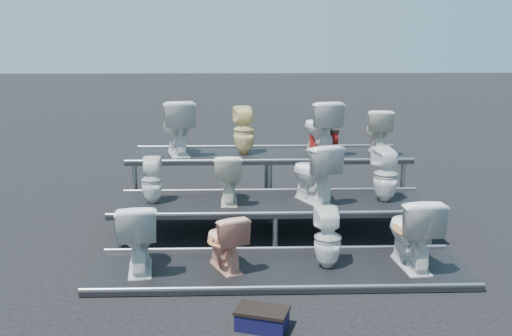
{
  "coord_description": "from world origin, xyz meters",
  "views": [
    {
      "loc": [
        -0.46,
        -7.33,
        2.56
      ],
      "look_at": [
        -0.23,
        0.1,
        0.9
      ],
      "focal_mm": 40.0,
      "sensor_mm": 36.0,
      "label": 1
    }
  ],
  "objects_px": {
    "toilet_2": "(328,238)",
    "toilet_6": "(314,172)",
    "toilet_1": "(225,241)",
    "toilet_4": "(152,180)",
    "toilet_7": "(386,174)",
    "toilet_9": "(244,130)",
    "toilet_11": "(378,131)",
    "toilet_5": "(228,178)",
    "toilet_3": "(412,231)",
    "toilet_8": "(177,127)",
    "toilet_10": "(320,127)",
    "step_stool": "(262,320)",
    "red_crate": "(323,141)",
    "toilet_0": "(138,236)"
  },
  "relations": [
    {
      "from": "toilet_6",
      "to": "toilet_10",
      "type": "height_order",
      "value": "toilet_10"
    },
    {
      "from": "toilet_9",
      "to": "toilet_0",
      "type": "bearing_deg",
      "value": 56.61
    },
    {
      "from": "toilet_9",
      "to": "toilet_10",
      "type": "height_order",
      "value": "toilet_10"
    },
    {
      "from": "toilet_3",
      "to": "red_crate",
      "type": "xyz_separation_m",
      "value": [
        -0.6,
        2.79,
        0.54
      ]
    },
    {
      "from": "toilet_1",
      "to": "toilet_7",
      "type": "bearing_deg",
      "value": -173.03
    },
    {
      "from": "toilet_6",
      "to": "toilet_11",
      "type": "height_order",
      "value": "toilet_11"
    },
    {
      "from": "toilet_9",
      "to": "toilet_10",
      "type": "xyz_separation_m",
      "value": [
        1.17,
        0.0,
        0.05
      ]
    },
    {
      "from": "toilet_1",
      "to": "toilet_6",
      "type": "xyz_separation_m",
      "value": [
        1.15,
        1.3,
        0.48
      ]
    },
    {
      "from": "toilet_0",
      "to": "toilet_4",
      "type": "distance_m",
      "value": 1.34
    },
    {
      "from": "toilet_4",
      "to": "toilet_9",
      "type": "xyz_separation_m",
      "value": [
        1.23,
        1.3,
        0.46
      ]
    },
    {
      "from": "red_crate",
      "to": "toilet_6",
      "type": "bearing_deg",
      "value": -98.75
    },
    {
      "from": "toilet_11",
      "to": "step_stool",
      "type": "distance_m",
      "value": 4.49
    },
    {
      "from": "toilet_7",
      "to": "toilet_2",
      "type": "bearing_deg",
      "value": 37.51
    },
    {
      "from": "toilet_1",
      "to": "red_crate",
      "type": "bearing_deg",
      "value": -142.8
    },
    {
      "from": "toilet_9",
      "to": "toilet_8",
      "type": "bearing_deg",
      "value": -8.49
    },
    {
      "from": "toilet_9",
      "to": "toilet_11",
      "type": "height_order",
      "value": "toilet_9"
    },
    {
      "from": "toilet_6",
      "to": "toilet_8",
      "type": "distance_m",
      "value": 2.36
    },
    {
      "from": "toilet_2",
      "to": "toilet_7",
      "type": "bearing_deg",
      "value": -128.93
    },
    {
      "from": "toilet_5",
      "to": "red_crate",
      "type": "bearing_deg",
      "value": -135.43
    },
    {
      "from": "toilet_0",
      "to": "step_stool",
      "type": "xyz_separation_m",
      "value": [
        1.32,
        -1.28,
        -0.37
      ]
    },
    {
      "from": "toilet_10",
      "to": "toilet_8",
      "type": "bearing_deg",
      "value": -12.94
    },
    {
      "from": "toilet_0",
      "to": "toilet_1",
      "type": "height_order",
      "value": "toilet_0"
    },
    {
      "from": "toilet_3",
      "to": "toilet_5",
      "type": "xyz_separation_m",
      "value": [
        -2.08,
        1.3,
        0.31
      ]
    },
    {
      "from": "toilet_1",
      "to": "toilet_4",
      "type": "xyz_separation_m",
      "value": [
        -0.98,
        1.3,
        0.38
      ]
    },
    {
      "from": "toilet_5",
      "to": "toilet_11",
      "type": "xyz_separation_m",
      "value": [
        2.29,
        1.3,
        0.41
      ]
    },
    {
      "from": "toilet_3",
      "to": "toilet_10",
      "type": "relative_size",
      "value": 1.01
    },
    {
      "from": "toilet_2",
      "to": "toilet_9",
      "type": "xyz_separation_m",
      "value": [
        -0.91,
        2.6,
        0.82
      ]
    },
    {
      "from": "toilet_7",
      "to": "red_crate",
      "type": "height_order",
      "value": "toilet_7"
    },
    {
      "from": "toilet_1",
      "to": "toilet_7",
      "type": "relative_size",
      "value": 0.89
    },
    {
      "from": "toilet_1",
      "to": "toilet_3",
      "type": "height_order",
      "value": "toilet_3"
    },
    {
      "from": "step_stool",
      "to": "red_crate",
      "type": "bearing_deg",
      "value": 92.58
    },
    {
      "from": "toilet_8",
      "to": "step_stool",
      "type": "bearing_deg",
      "value": 92.34
    },
    {
      "from": "toilet_2",
      "to": "toilet_6",
      "type": "relative_size",
      "value": 0.86
    },
    {
      "from": "toilet_5",
      "to": "toilet_3",
      "type": "bearing_deg",
      "value": 147.3
    },
    {
      "from": "toilet_10",
      "to": "step_stool",
      "type": "bearing_deg",
      "value": 61.85
    },
    {
      "from": "toilet_6",
      "to": "toilet_3",
      "type": "bearing_deg",
      "value": 101.81
    },
    {
      "from": "toilet_0",
      "to": "toilet_9",
      "type": "height_order",
      "value": "toilet_9"
    },
    {
      "from": "toilet_8",
      "to": "toilet_10",
      "type": "distance_m",
      "value": 2.19
    },
    {
      "from": "toilet_2",
      "to": "toilet_7",
      "type": "xyz_separation_m",
      "value": [
        0.97,
        1.3,
        0.42
      ]
    },
    {
      "from": "toilet_6",
      "to": "toilet_9",
      "type": "xyz_separation_m",
      "value": [
        -0.91,
        1.3,
        0.37
      ]
    },
    {
      "from": "toilet_2",
      "to": "toilet_6",
      "type": "height_order",
      "value": "toilet_6"
    },
    {
      "from": "toilet_0",
      "to": "toilet_10",
      "type": "height_order",
      "value": "toilet_10"
    },
    {
      "from": "toilet_8",
      "to": "toilet_7",
      "type": "bearing_deg",
      "value": 141.84
    },
    {
      "from": "toilet_7",
      "to": "toilet_9",
      "type": "bearing_deg",
      "value": -50.57
    },
    {
      "from": "red_crate",
      "to": "step_stool",
      "type": "bearing_deg",
      "value": -101.26
    },
    {
      "from": "toilet_3",
      "to": "step_stool",
      "type": "xyz_separation_m",
      "value": [
        -1.74,
        -1.28,
        -0.39
      ]
    },
    {
      "from": "toilet_3",
      "to": "toilet_8",
      "type": "bearing_deg",
      "value": -47.09
    },
    {
      "from": "toilet_7",
      "to": "toilet_4",
      "type": "bearing_deg",
      "value": -15.82
    },
    {
      "from": "toilet_1",
      "to": "step_stool",
      "type": "height_order",
      "value": "toilet_1"
    },
    {
      "from": "toilet_4",
      "to": "step_stool",
      "type": "height_order",
      "value": "toilet_4"
    }
  ]
}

